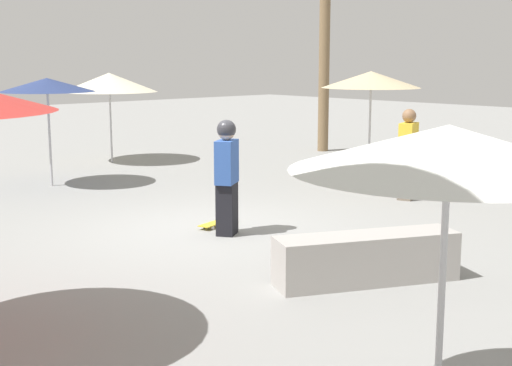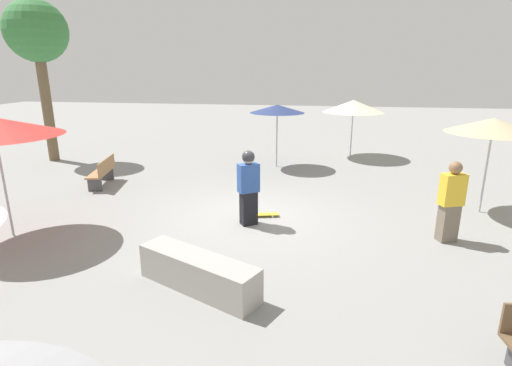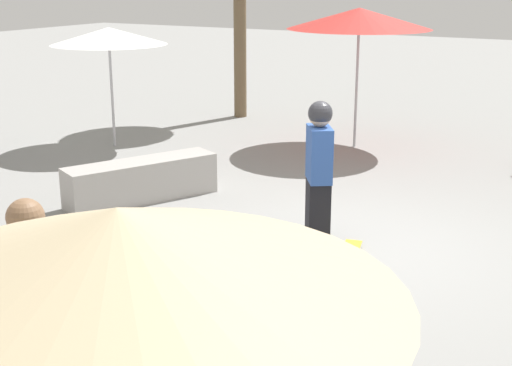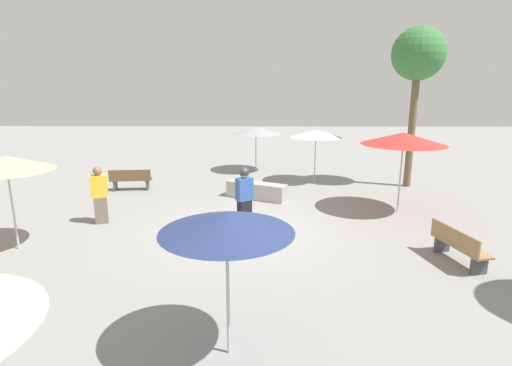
{
  "view_description": "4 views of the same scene",
  "coord_description": "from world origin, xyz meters",
  "px_view_note": "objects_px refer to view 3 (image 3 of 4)",
  "views": [
    {
      "loc": [
        -8.51,
        6.87,
        2.68
      ],
      "look_at": [
        -0.9,
        -0.14,
        0.86
      ],
      "focal_mm": 50.0,
      "sensor_mm": 36.0,
      "label": 1
    },
    {
      "loc": [
        -8.99,
        -1.64,
        3.57
      ],
      "look_at": [
        -0.3,
        -0.2,
        1.0
      ],
      "focal_mm": 28.0,
      "sensor_mm": 36.0,
      "label": 2
    },
    {
      "loc": [
        3.04,
        -7.58,
        3.2
      ],
      "look_at": [
        -0.93,
        -0.56,
        0.82
      ],
      "focal_mm": 50.0,
      "sensor_mm": 36.0,
      "label": 3
    },
    {
      "loc": [
        10.78,
        0.47,
        4.04
      ],
      "look_at": [
        -0.3,
        0.3,
        1.32
      ],
      "focal_mm": 28.0,
      "sensor_mm": 36.0,
      "label": 4
    }
  ],
  "objects_px": {
    "skater_main": "(319,168)",
    "shade_umbrella_red": "(359,18)",
    "skateboard": "(349,253)",
    "shade_umbrella_tan": "(119,255)",
    "shade_umbrella_white": "(109,36)",
    "bystander_watching": "(35,315)",
    "concrete_ledge": "(142,180)"
  },
  "relations": [
    {
      "from": "shade_umbrella_tan",
      "to": "shade_umbrella_white",
      "type": "bearing_deg",
      "value": 130.93
    },
    {
      "from": "skater_main",
      "to": "shade_umbrella_tan",
      "type": "xyz_separation_m",
      "value": [
        1.77,
        -5.68,
        1.26
      ]
    },
    {
      "from": "concrete_ledge",
      "to": "bystander_watching",
      "type": "xyz_separation_m",
      "value": [
        2.73,
        -4.63,
        0.57
      ]
    },
    {
      "from": "shade_umbrella_red",
      "to": "bystander_watching",
      "type": "xyz_separation_m",
      "value": [
        1.28,
        -9.31,
        -1.54
      ]
    },
    {
      "from": "concrete_ledge",
      "to": "bystander_watching",
      "type": "relative_size",
      "value": 1.3
    },
    {
      "from": "concrete_ledge",
      "to": "shade_umbrella_white",
      "type": "bearing_deg",
      "value": 136.62
    },
    {
      "from": "shade_umbrella_red",
      "to": "skater_main",
      "type": "bearing_deg",
      "value": -73.11
    },
    {
      "from": "skater_main",
      "to": "shade_umbrella_red",
      "type": "distance_m",
      "value": 5.41
    },
    {
      "from": "shade_umbrella_red",
      "to": "shade_umbrella_white",
      "type": "height_order",
      "value": "shade_umbrella_red"
    },
    {
      "from": "shade_umbrella_red",
      "to": "shade_umbrella_tan",
      "type": "xyz_separation_m",
      "value": [
        3.28,
        -10.67,
        -0.19
      ]
    },
    {
      "from": "shade_umbrella_white",
      "to": "bystander_watching",
      "type": "distance_m",
      "value": 8.94
    },
    {
      "from": "skater_main",
      "to": "bystander_watching",
      "type": "height_order",
      "value": "skater_main"
    },
    {
      "from": "shade_umbrella_red",
      "to": "bystander_watching",
      "type": "relative_size",
      "value": 1.53
    },
    {
      "from": "bystander_watching",
      "to": "shade_umbrella_tan",
      "type": "bearing_deg",
      "value": -143.86
    },
    {
      "from": "concrete_ledge",
      "to": "bystander_watching",
      "type": "bearing_deg",
      "value": -59.51
    },
    {
      "from": "skateboard",
      "to": "shade_umbrella_tan",
      "type": "height_order",
      "value": "shade_umbrella_tan"
    },
    {
      "from": "concrete_ledge",
      "to": "shade_umbrella_red",
      "type": "xyz_separation_m",
      "value": [
        1.44,
        4.68,
        2.11
      ]
    },
    {
      "from": "bystander_watching",
      "to": "shade_umbrella_red",
      "type": "bearing_deg",
      "value": -11.84
    },
    {
      "from": "skateboard",
      "to": "shade_umbrella_tan",
      "type": "relative_size",
      "value": 0.34
    },
    {
      "from": "skateboard",
      "to": "shade_umbrella_tan",
      "type": "distance_m",
      "value": 5.97
    },
    {
      "from": "shade_umbrella_tan",
      "to": "bystander_watching",
      "type": "relative_size",
      "value": 1.38
    },
    {
      "from": "concrete_ledge",
      "to": "shade_umbrella_red",
      "type": "relative_size",
      "value": 0.85
    },
    {
      "from": "skateboard",
      "to": "shade_umbrella_white",
      "type": "bearing_deg",
      "value": -129.84
    },
    {
      "from": "skater_main",
      "to": "shade_umbrella_tan",
      "type": "distance_m",
      "value": 6.08
    },
    {
      "from": "shade_umbrella_white",
      "to": "shade_umbrella_tan",
      "type": "distance_m",
      "value": 11.16
    },
    {
      "from": "concrete_ledge",
      "to": "shade_umbrella_tan",
      "type": "relative_size",
      "value": 0.95
    },
    {
      "from": "skater_main",
      "to": "shade_umbrella_tan",
      "type": "height_order",
      "value": "shade_umbrella_tan"
    },
    {
      "from": "shade_umbrella_white",
      "to": "bystander_watching",
      "type": "xyz_separation_m",
      "value": [
        5.32,
        -7.08,
        -1.22
      ]
    },
    {
      "from": "skateboard",
      "to": "bystander_watching",
      "type": "relative_size",
      "value": 0.48
    },
    {
      "from": "shade_umbrella_red",
      "to": "bystander_watching",
      "type": "height_order",
      "value": "shade_umbrella_red"
    },
    {
      "from": "concrete_ledge",
      "to": "bystander_watching",
      "type": "distance_m",
      "value": 5.41
    },
    {
      "from": "concrete_ledge",
      "to": "shade_umbrella_tan",
      "type": "distance_m",
      "value": 7.86
    }
  ]
}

